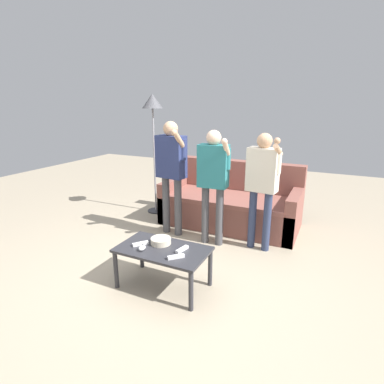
{
  "coord_description": "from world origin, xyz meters",
  "views": [
    {
      "loc": [
        1.46,
        -2.59,
        1.77
      ],
      "look_at": [
        0.06,
        0.3,
        0.83
      ],
      "focal_mm": 28.76,
      "sensor_mm": 36.0,
      "label": 1
    }
  ],
  "objects_px": {
    "snack_bowl": "(161,241)",
    "floor_lamp": "(153,111)",
    "couch": "(231,204)",
    "game_remote_nunchuk": "(142,248)",
    "player_right": "(262,179)",
    "game_remote_wand_near": "(141,244)",
    "game_remote_wand_far": "(176,257)",
    "player_left": "(171,165)",
    "player_center": "(213,175)",
    "game_remote_wand_spare": "(182,249)",
    "coffee_table": "(163,254)"
  },
  "relations": [
    {
      "from": "snack_bowl",
      "to": "player_left",
      "type": "distance_m",
      "value": 1.31
    },
    {
      "from": "player_right",
      "to": "game_remote_wand_far",
      "type": "xyz_separation_m",
      "value": [
        -0.43,
        -1.35,
        -0.48
      ]
    },
    {
      "from": "coffee_table",
      "to": "game_remote_wand_far",
      "type": "distance_m",
      "value": 0.25
    },
    {
      "from": "snack_bowl",
      "to": "game_remote_nunchuk",
      "type": "xyz_separation_m",
      "value": [
        -0.09,
        -0.2,
        -0.01
      ]
    },
    {
      "from": "game_remote_nunchuk",
      "to": "player_center",
      "type": "xyz_separation_m",
      "value": [
        0.22,
        1.24,
        0.48
      ]
    },
    {
      "from": "couch",
      "to": "player_left",
      "type": "distance_m",
      "value": 1.15
    },
    {
      "from": "couch",
      "to": "game_remote_wand_spare",
      "type": "xyz_separation_m",
      "value": [
        0.13,
        -1.84,
        0.12
      ]
    },
    {
      "from": "player_right",
      "to": "snack_bowl",
      "type": "bearing_deg",
      "value": -121.71
    },
    {
      "from": "floor_lamp",
      "to": "game_remote_nunchuk",
      "type": "bearing_deg",
      "value": -60.93
    },
    {
      "from": "coffee_table",
      "to": "game_remote_wand_near",
      "type": "relative_size",
      "value": 6.01
    },
    {
      "from": "couch",
      "to": "game_remote_nunchuk",
      "type": "relative_size",
      "value": 22.41
    },
    {
      "from": "snack_bowl",
      "to": "game_remote_wand_far",
      "type": "bearing_deg",
      "value": -35.54
    },
    {
      "from": "game_remote_wand_far",
      "to": "game_remote_wand_spare",
      "type": "height_order",
      "value": "same"
    },
    {
      "from": "snack_bowl",
      "to": "player_right",
      "type": "relative_size",
      "value": 0.14
    },
    {
      "from": "game_remote_nunchuk",
      "to": "game_remote_wand_near",
      "type": "height_order",
      "value": "game_remote_nunchuk"
    },
    {
      "from": "game_remote_nunchuk",
      "to": "player_left",
      "type": "relative_size",
      "value": 0.06
    },
    {
      "from": "game_remote_nunchuk",
      "to": "game_remote_wand_spare",
      "type": "distance_m",
      "value": 0.38
    },
    {
      "from": "game_remote_wand_spare",
      "to": "coffee_table",
      "type": "bearing_deg",
      "value": -169.19
    },
    {
      "from": "player_center",
      "to": "game_remote_wand_near",
      "type": "distance_m",
      "value": 1.29
    },
    {
      "from": "snack_bowl",
      "to": "floor_lamp",
      "type": "bearing_deg",
      "value": 123.76
    },
    {
      "from": "player_right",
      "to": "player_left",
      "type": "bearing_deg",
      "value": -177.37
    },
    {
      "from": "couch",
      "to": "player_right",
      "type": "distance_m",
      "value": 1.05
    },
    {
      "from": "floor_lamp",
      "to": "game_remote_wand_spare",
      "type": "xyz_separation_m",
      "value": [
        1.44,
        -1.81,
        -1.21
      ]
    },
    {
      "from": "snack_bowl",
      "to": "floor_lamp",
      "type": "height_order",
      "value": "floor_lamp"
    },
    {
      "from": "snack_bowl",
      "to": "couch",
      "type": "bearing_deg",
      "value": 85.84
    },
    {
      "from": "couch",
      "to": "player_right",
      "type": "xyz_separation_m",
      "value": [
        0.58,
        -0.64,
        0.6
      ]
    },
    {
      "from": "player_left",
      "to": "player_right",
      "type": "xyz_separation_m",
      "value": [
        1.2,
        0.06,
        -0.07
      ]
    },
    {
      "from": "game_remote_wand_near",
      "to": "coffee_table",
      "type": "bearing_deg",
      "value": 7.9
    },
    {
      "from": "player_right",
      "to": "game_remote_wand_near",
      "type": "distance_m",
      "value": 1.61
    },
    {
      "from": "floor_lamp",
      "to": "game_remote_wand_far",
      "type": "relative_size",
      "value": 13.83
    },
    {
      "from": "floor_lamp",
      "to": "game_remote_wand_near",
      "type": "relative_size",
      "value": 12.92
    },
    {
      "from": "floor_lamp",
      "to": "game_remote_wand_near",
      "type": "bearing_deg",
      "value": -61.63
    },
    {
      "from": "player_left",
      "to": "player_right",
      "type": "height_order",
      "value": "player_left"
    },
    {
      "from": "player_left",
      "to": "player_center",
      "type": "xyz_separation_m",
      "value": [
        0.62,
        -0.06,
        -0.05
      ]
    },
    {
      "from": "player_right",
      "to": "game_remote_wand_spare",
      "type": "distance_m",
      "value": 1.37
    },
    {
      "from": "snack_bowl",
      "to": "game_remote_wand_spare",
      "type": "height_order",
      "value": "snack_bowl"
    },
    {
      "from": "floor_lamp",
      "to": "player_right",
      "type": "distance_m",
      "value": 2.12
    },
    {
      "from": "couch",
      "to": "player_center",
      "type": "relative_size",
      "value": 1.35
    },
    {
      "from": "floor_lamp",
      "to": "snack_bowl",
      "type": "bearing_deg",
      "value": -56.24
    },
    {
      "from": "snack_bowl",
      "to": "floor_lamp",
      "type": "distance_m",
      "value": 2.43
    },
    {
      "from": "game_remote_wand_near",
      "to": "game_remote_wand_spare",
      "type": "relative_size",
      "value": 0.93
    },
    {
      "from": "player_left",
      "to": "game_remote_wand_near",
      "type": "relative_size",
      "value": 10.48
    },
    {
      "from": "player_center",
      "to": "game_remote_wand_spare",
      "type": "distance_m",
      "value": 1.19
    },
    {
      "from": "player_center",
      "to": "game_remote_wand_far",
      "type": "distance_m",
      "value": 1.34
    },
    {
      "from": "couch",
      "to": "game_remote_wand_near",
      "type": "distance_m",
      "value": 1.94
    },
    {
      "from": "snack_bowl",
      "to": "floor_lamp",
      "type": "relative_size",
      "value": 0.11
    },
    {
      "from": "coffee_table",
      "to": "floor_lamp",
      "type": "distance_m",
      "value": 2.57
    },
    {
      "from": "coffee_table",
      "to": "player_right",
      "type": "relative_size",
      "value": 0.62
    },
    {
      "from": "couch",
      "to": "snack_bowl",
      "type": "relative_size",
      "value": 9.75
    },
    {
      "from": "couch",
      "to": "floor_lamp",
      "type": "bearing_deg",
      "value": -178.65
    }
  ]
}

